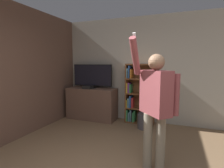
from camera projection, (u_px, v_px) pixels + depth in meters
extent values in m
cube|color=#B2AD9E|center=(153.00, 70.00, 4.42)|extent=(6.74, 0.06, 2.70)
cube|color=brown|center=(30.00, 71.00, 3.79)|extent=(0.06, 4.77, 2.70)
cube|color=brown|center=(92.00, 103.00, 4.79)|extent=(1.34, 0.52, 0.85)
cylinder|color=black|center=(93.00, 87.00, 4.79)|extent=(0.22, 0.22, 0.03)
cylinder|color=black|center=(93.00, 86.00, 4.78)|extent=(0.06, 0.06, 0.05)
cube|color=black|center=(93.00, 75.00, 4.75)|extent=(1.13, 0.04, 0.58)
cube|color=black|center=(92.00, 75.00, 4.73)|extent=(1.09, 0.01, 0.54)
cube|color=black|center=(88.00, 87.00, 4.63)|extent=(0.25, 0.20, 0.08)
cube|color=brown|center=(127.00, 93.00, 4.54)|extent=(0.04, 0.28, 1.51)
cube|color=brown|center=(154.00, 95.00, 4.30)|extent=(0.04, 0.28, 1.51)
cube|color=brown|center=(141.00, 93.00, 4.54)|extent=(0.73, 0.01, 1.51)
cube|color=brown|center=(139.00, 122.00, 4.51)|extent=(0.66, 0.28, 0.04)
cube|color=brown|center=(140.00, 108.00, 4.46)|extent=(0.66, 0.28, 0.04)
cube|color=brown|center=(140.00, 94.00, 4.42)|extent=(0.66, 0.28, 0.04)
cube|color=brown|center=(140.00, 79.00, 4.37)|extent=(0.66, 0.28, 0.04)
cube|color=brown|center=(141.00, 64.00, 4.33)|extent=(0.66, 0.28, 0.04)
cube|color=#338447|center=(128.00, 115.00, 4.57)|extent=(0.04, 0.22, 0.31)
cube|color=#5B8E99|center=(130.00, 116.00, 4.57)|extent=(0.03, 0.24, 0.24)
cube|color=#5B8E99|center=(131.00, 115.00, 4.55)|extent=(0.03, 0.25, 0.30)
cube|color=#232328|center=(132.00, 116.00, 4.52)|extent=(0.02, 0.22, 0.30)
cube|color=#338447|center=(134.00, 117.00, 4.51)|extent=(0.03, 0.20, 0.25)
cube|color=#338447|center=(135.00, 116.00, 4.51)|extent=(0.03, 0.25, 0.31)
cube|color=gold|center=(127.00, 103.00, 4.53)|extent=(0.02, 0.20, 0.19)
cube|color=#5B8E99|center=(129.00, 102.00, 4.53)|extent=(0.04, 0.25, 0.23)
cube|color=#2D569E|center=(131.00, 101.00, 4.50)|extent=(0.04, 0.22, 0.30)
cube|color=red|center=(133.00, 103.00, 4.47)|extent=(0.04, 0.20, 0.25)
cube|color=gold|center=(128.00, 88.00, 4.50)|extent=(0.03, 0.25, 0.25)
cube|color=#7A3889|center=(129.00, 88.00, 4.47)|extent=(0.04, 0.21, 0.25)
cube|color=#338447|center=(131.00, 88.00, 4.47)|extent=(0.03, 0.23, 0.21)
cube|color=#5B8E99|center=(128.00, 73.00, 4.44)|extent=(0.03, 0.21, 0.24)
cube|color=#2D569E|center=(130.00, 72.00, 4.42)|extent=(0.03, 0.22, 0.31)
cube|color=orange|center=(132.00, 74.00, 4.41)|extent=(0.03, 0.23, 0.22)
cylinder|color=gray|center=(148.00, 141.00, 2.53)|extent=(0.13, 0.13, 0.82)
cylinder|color=gray|center=(161.00, 143.00, 2.47)|extent=(0.13, 0.13, 0.82)
cube|color=#99474C|center=(156.00, 92.00, 2.41)|extent=(0.49, 0.50, 0.61)
sphere|color=#9E7556|center=(156.00, 62.00, 2.37)|extent=(0.22, 0.22, 0.22)
cylinder|color=#99474C|center=(176.00, 95.00, 2.32)|extent=(0.09, 0.09, 0.56)
cylinder|color=#99474C|center=(135.00, 57.00, 2.35)|extent=(0.09, 0.40, 0.51)
cube|color=white|center=(134.00, 38.00, 2.27)|extent=(0.04, 0.09, 0.14)
cylinder|color=#4C4C51|center=(144.00, 121.00, 4.09)|extent=(0.32, 0.32, 0.35)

